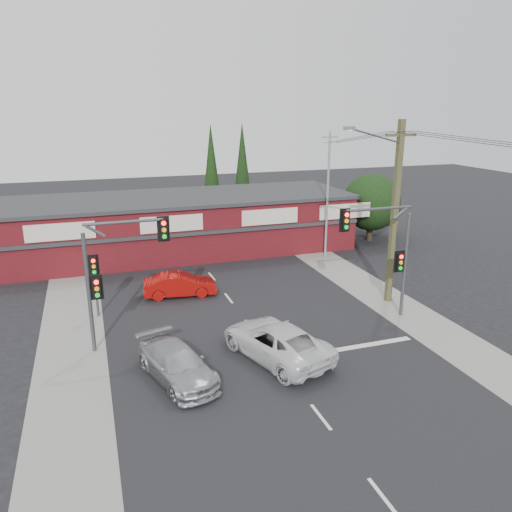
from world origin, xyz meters
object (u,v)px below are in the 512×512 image
object	(u,v)px
red_sedan	(180,285)
shop_building	(177,224)
white_suv	(276,341)
utility_pole	(393,208)
silver_suv	(177,364)

from	to	relation	value
red_sedan	shop_building	world-z (taller)	shop_building
white_suv	utility_pole	size ratio (longest dim) A/B	0.56
white_suv	red_sedan	xyz separation A→B (m)	(-2.63, 8.75, -0.09)
shop_building	utility_pole	bearing A→B (deg)	-56.24
white_suv	shop_building	xyz separation A→B (m)	(-1.07, 18.17, 1.35)
silver_suv	shop_building	size ratio (longest dim) A/B	0.17
silver_suv	utility_pole	distance (m)	14.35
white_suv	silver_suv	bearing A→B (deg)	-12.24
shop_building	white_suv	bearing A→B (deg)	-86.63
shop_building	red_sedan	bearing A→B (deg)	-99.40
red_sedan	shop_building	distance (m)	9.66
white_suv	silver_suv	size ratio (longest dim) A/B	1.19
silver_suv	shop_building	distance (m)	19.00
utility_pole	white_suv	bearing A→B (deg)	-153.26
white_suv	red_sedan	distance (m)	9.14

